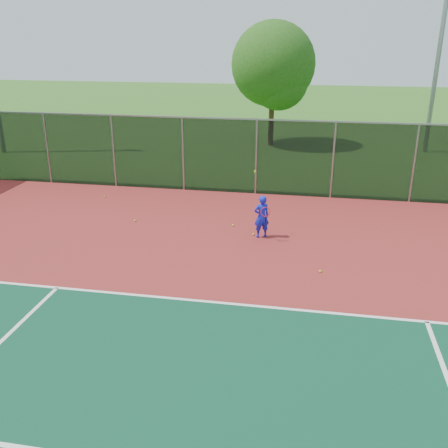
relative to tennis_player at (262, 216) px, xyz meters
name	(u,v)px	position (x,y,z in m)	size (l,w,h in m)	color
ground	(341,402)	(2.25, -7.39, -0.71)	(120.00, 120.00, 0.00)	#2B611B
court_apron	(338,338)	(2.25, -5.39, -0.70)	(30.00, 20.00, 0.02)	maroon
fence_back	(333,159)	(2.25, 4.61, 0.85)	(30.00, 0.06, 3.03)	black
tennis_player	(262,216)	(0.00, 0.00, 0.00)	(0.60, 0.67, 2.16)	#151FCC
practice_ball_0	(253,234)	(-0.26, 0.08, -0.66)	(0.07, 0.07, 0.07)	#C9D418
practice_ball_1	(135,221)	(-4.46, 0.59, -0.66)	(0.07, 0.07, 0.07)	#C9D418
practice_ball_3	(320,271)	(1.87, -2.25, -0.66)	(0.07, 0.07, 0.07)	#C9D418
practice_ball_4	(233,225)	(-1.04, 0.78, -0.66)	(0.07, 0.07, 0.07)	#C9D418
practice_ball_5	(105,197)	(-6.59, 3.00, -0.66)	(0.07, 0.07, 0.07)	#C9D418
floodlight_n	(443,21)	(7.54, 14.05, 6.01)	(0.90, 0.40, 11.90)	gray
tree_back_left	(275,68)	(-0.96, 14.29, 3.62)	(4.70, 4.70, 6.90)	#3D2816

